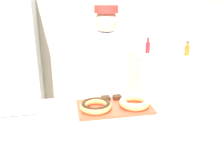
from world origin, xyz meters
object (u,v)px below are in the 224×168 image
object	(u,v)px
donut_light_glaze	(134,102)
brownie_back_right	(117,97)
serving_tray	(114,107)
bottle_red	(148,47)
beverage_fridge	(17,62)
donut_chocolate_glaze	(96,105)
brownie_back_left	(106,98)
chest_freezer	(161,81)
bottle_amber	(187,50)
baker_person	(107,83)

from	to	relation	value
donut_light_glaze	brownie_back_right	xyz separation A→B (m)	(-0.11, 0.17, -0.02)
serving_tray	bottle_red	distance (m)	2.11
beverage_fridge	donut_chocolate_glaze	bearing A→B (deg)	-63.70
brownie_back_right	beverage_fridge	xyz separation A→B (m)	(-1.09, 1.61, -0.04)
donut_light_glaze	bottle_red	xyz separation A→B (m)	(0.78, 1.93, 0.03)
brownie_back_left	bottle_red	bearing A→B (deg)	60.52
brownie_back_left	chest_freezer	distance (m)	2.08
bottle_red	brownie_back_right	bearing A→B (deg)	-116.84
donut_chocolate_glaze	brownie_back_right	world-z (taller)	donut_chocolate_glaze
donut_chocolate_glaze	chest_freezer	distance (m)	2.27
chest_freezer	bottle_amber	distance (m)	0.63
serving_tray	donut_chocolate_glaze	bearing A→B (deg)	-164.99
donut_chocolate_glaze	brownie_back_right	distance (m)	0.27
chest_freezer	brownie_back_right	bearing A→B (deg)	-124.18
donut_light_glaze	brownie_back_left	world-z (taller)	donut_light_glaze
serving_tray	bottle_amber	xyz separation A→B (m)	(1.48, 1.61, 0.07)
donut_light_glaze	brownie_back_right	world-z (taller)	donut_light_glaze
beverage_fridge	bottle_red	distance (m)	1.99
serving_tray	chest_freezer	bearing A→B (deg)	56.54
brownie_back_right	beverage_fridge	world-z (taller)	beverage_fridge
bottle_red	beverage_fridge	bearing A→B (deg)	-175.69
beverage_fridge	chest_freezer	bearing A→B (deg)	0.17
bottle_amber	serving_tray	bearing A→B (deg)	-132.67
brownie_back_right	baker_person	world-z (taller)	baker_person
donut_chocolate_glaze	chest_freezer	xyz separation A→B (m)	(1.31, 1.79, -0.50)
brownie_back_right	bottle_amber	size ratio (longest dim) A/B	0.34
donut_light_glaze	donut_chocolate_glaze	bearing A→B (deg)	180.00
brownie_back_right	chest_freezer	bearing A→B (deg)	55.82
brownie_back_right	bottle_red	xyz separation A→B (m)	(0.89, 1.76, 0.05)
bottle_amber	beverage_fridge	bearing A→B (deg)	177.09
brownie_back_right	bottle_red	world-z (taller)	bottle_red
beverage_fridge	bottle_amber	world-z (taller)	beverage_fridge
serving_tray	beverage_fridge	xyz separation A→B (m)	(-1.04, 1.74, -0.02)
chest_freezer	bottle_amber	bearing A→B (deg)	-22.17
donut_chocolate_glaze	baker_person	distance (m)	0.70
donut_chocolate_glaze	beverage_fridge	bearing A→B (deg)	116.30
donut_chocolate_glaze	brownie_back_right	xyz separation A→B (m)	(0.22, 0.17, -0.02)
donut_light_glaze	chest_freezer	bearing A→B (deg)	61.03
brownie_back_right	chest_freezer	world-z (taller)	brownie_back_right
chest_freezer	bottle_amber	xyz separation A→B (m)	(0.33, -0.13, 0.52)
serving_tray	bottle_red	world-z (taller)	bottle_red
bottle_red	bottle_amber	bearing A→B (deg)	-27.28
brownie_back_right	chest_freezer	xyz separation A→B (m)	(1.10, 1.62, -0.49)
donut_chocolate_glaze	beverage_fridge	distance (m)	1.99
brownie_back_right	beverage_fridge	size ratio (longest dim) A/B	0.04
brownie_back_left	serving_tray	bearing A→B (deg)	-67.13
bottle_red	donut_chocolate_glaze	bearing A→B (deg)	-119.84
serving_tray	baker_person	world-z (taller)	baker_person
brownie_back_right	baker_person	distance (m)	0.50
donut_light_glaze	bottle_red	size ratio (longest dim) A/B	1.05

